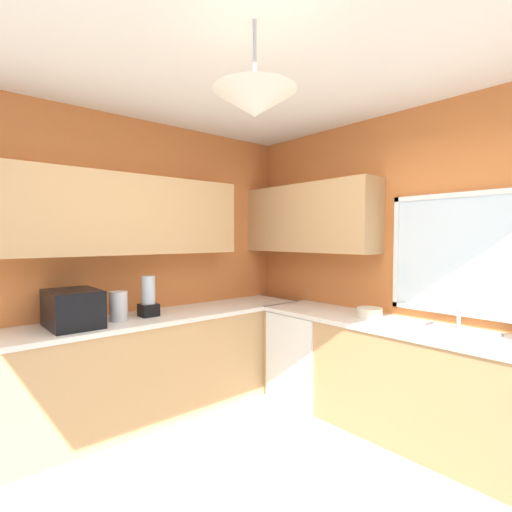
% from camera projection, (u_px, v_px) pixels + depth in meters
% --- Properties ---
extents(room_shell, '(4.06, 3.92, 2.78)m').
position_uv_depth(room_shell, '(239.00, 199.00, 3.03)').
color(room_shell, '#D17238').
rests_on(room_shell, ground_plane).
extents(counter_run_left, '(0.65, 3.53, 0.90)m').
position_uv_depth(counter_run_left, '(130.00, 370.00, 3.34)').
color(counter_run_left, tan).
rests_on(counter_run_left, ground_plane).
extents(counter_run_back, '(3.15, 0.65, 0.90)m').
position_uv_depth(counter_run_back, '(430.00, 387.00, 2.97)').
color(counter_run_back, tan).
rests_on(counter_run_back, ground_plane).
extents(dishwasher, '(0.60, 0.60, 0.86)m').
position_uv_depth(dishwasher, '(308.00, 355.00, 3.86)').
color(dishwasher, white).
rests_on(dishwasher, ground_plane).
extents(microwave, '(0.48, 0.36, 0.29)m').
position_uv_depth(microwave, '(73.00, 308.00, 3.02)').
color(microwave, black).
rests_on(microwave, counter_run_left).
extents(kettle, '(0.15, 0.15, 0.25)m').
position_uv_depth(kettle, '(119.00, 306.00, 3.23)').
color(kettle, '#B7B7BC').
rests_on(kettle, counter_run_left).
extents(sink_assembly, '(0.59, 0.40, 0.19)m').
position_uv_depth(sink_assembly, '(450.00, 331.00, 2.85)').
color(sink_assembly, '#9EA0A5').
rests_on(sink_assembly, counter_run_back).
extents(bowl, '(0.22, 0.22, 0.09)m').
position_uv_depth(bowl, '(369.00, 313.00, 3.35)').
color(bowl, beige).
rests_on(bowl, counter_run_back).
extents(blender_appliance, '(0.15, 0.15, 0.36)m').
position_uv_depth(blender_appliance, '(148.00, 298.00, 3.43)').
color(blender_appliance, black).
rests_on(blender_appliance, counter_run_left).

